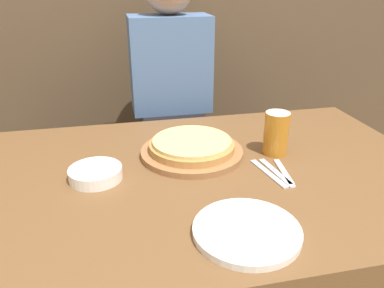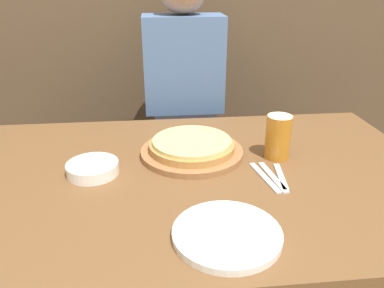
{
  "view_description": "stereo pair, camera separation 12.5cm",
  "coord_description": "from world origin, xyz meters",
  "px_view_note": "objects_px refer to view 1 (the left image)",
  "views": [
    {
      "loc": [
        -0.24,
        -0.99,
        1.32
      ],
      "look_at": [
        0.0,
        0.12,
        0.81
      ],
      "focal_mm": 35.0,
      "sensor_mm": 36.0,
      "label": 1
    },
    {
      "loc": [
        -0.12,
        -1.01,
        1.32
      ],
      "look_at": [
        0.0,
        0.12,
        0.81
      ],
      "focal_mm": 35.0,
      "sensor_mm": 36.0,
      "label": 2
    }
  ],
  "objects_px": {
    "side_bowl": "(96,173)",
    "diner_person": "(171,121)",
    "fork": "(268,173)",
    "dinner_knife": "(276,172)",
    "beer_glass": "(276,132)",
    "spoon": "(284,172)",
    "dinner_plate": "(247,231)",
    "pizza_on_board": "(192,148)"
  },
  "relations": [
    {
      "from": "dinner_knife",
      "to": "spoon",
      "type": "xyz_separation_m",
      "value": [
        0.03,
        0.0,
        0.0
      ]
    },
    {
      "from": "beer_glass",
      "to": "side_bowl",
      "type": "xyz_separation_m",
      "value": [
        -0.59,
        -0.05,
        -0.06
      ]
    },
    {
      "from": "dinner_plate",
      "to": "fork",
      "type": "bearing_deg",
      "value": 57.81
    },
    {
      "from": "beer_glass",
      "to": "dinner_knife",
      "type": "distance_m",
      "value": 0.16
    },
    {
      "from": "beer_glass",
      "to": "diner_person",
      "type": "relative_size",
      "value": 0.11
    },
    {
      "from": "side_bowl",
      "to": "diner_person",
      "type": "bearing_deg",
      "value": 62.83
    },
    {
      "from": "fork",
      "to": "dinner_knife",
      "type": "bearing_deg",
      "value": 0.0
    },
    {
      "from": "spoon",
      "to": "diner_person",
      "type": "xyz_separation_m",
      "value": [
        -0.23,
        0.73,
        -0.09
      ]
    },
    {
      "from": "dinner_plate",
      "to": "dinner_knife",
      "type": "height_order",
      "value": "dinner_plate"
    },
    {
      "from": "dinner_knife",
      "to": "diner_person",
      "type": "height_order",
      "value": "diner_person"
    },
    {
      "from": "dinner_knife",
      "to": "diner_person",
      "type": "distance_m",
      "value": 0.76
    },
    {
      "from": "side_bowl",
      "to": "dinner_knife",
      "type": "height_order",
      "value": "side_bowl"
    },
    {
      "from": "beer_glass",
      "to": "diner_person",
      "type": "height_order",
      "value": "diner_person"
    },
    {
      "from": "dinner_plate",
      "to": "spoon",
      "type": "distance_m",
      "value": 0.34
    },
    {
      "from": "pizza_on_board",
      "to": "fork",
      "type": "xyz_separation_m",
      "value": [
        0.2,
        -0.18,
        -0.02
      ]
    },
    {
      "from": "spoon",
      "to": "diner_person",
      "type": "relative_size",
      "value": 0.12
    },
    {
      "from": "dinner_knife",
      "to": "fork",
      "type": "bearing_deg",
      "value": 180.0
    },
    {
      "from": "dinner_knife",
      "to": "beer_glass",
      "type": "bearing_deg",
      "value": 68.58
    },
    {
      "from": "fork",
      "to": "diner_person",
      "type": "height_order",
      "value": "diner_person"
    },
    {
      "from": "pizza_on_board",
      "to": "dinner_plate",
      "type": "bearing_deg",
      "value": -85.48
    },
    {
      "from": "side_bowl",
      "to": "spoon",
      "type": "relative_size",
      "value": 0.99
    },
    {
      "from": "fork",
      "to": "spoon",
      "type": "distance_m",
      "value": 0.05
    },
    {
      "from": "fork",
      "to": "spoon",
      "type": "xyz_separation_m",
      "value": [
        0.05,
        0.0,
        0.0
      ]
    },
    {
      "from": "beer_glass",
      "to": "dinner_plate",
      "type": "distance_m",
      "value": 0.47
    },
    {
      "from": "dinner_plate",
      "to": "fork",
      "type": "height_order",
      "value": "dinner_plate"
    },
    {
      "from": "pizza_on_board",
      "to": "spoon",
      "type": "bearing_deg",
      "value": -35.91
    },
    {
      "from": "side_bowl",
      "to": "dinner_knife",
      "type": "bearing_deg",
      "value": -8.6
    },
    {
      "from": "spoon",
      "to": "beer_glass",
      "type": "bearing_deg",
      "value": 78.3
    },
    {
      "from": "pizza_on_board",
      "to": "fork",
      "type": "distance_m",
      "value": 0.27
    },
    {
      "from": "fork",
      "to": "diner_person",
      "type": "bearing_deg",
      "value": 103.98
    },
    {
      "from": "dinner_plate",
      "to": "diner_person",
      "type": "relative_size",
      "value": 0.19
    },
    {
      "from": "side_bowl",
      "to": "dinner_knife",
      "type": "xyz_separation_m",
      "value": [
        0.54,
        -0.08,
        -0.02
      ]
    },
    {
      "from": "side_bowl",
      "to": "diner_person",
      "type": "height_order",
      "value": "diner_person"
    },
    {
      "from": "dinner_knife",
      "to": "spoon",
      "type": "relative_size",
      "value": 1.17
    },
    {
      "from": "dinner_knife",
      "to": "diner_person",
      "type": "xyz_separation_m",
      "value": [
        -0.21,
        0.73,
        -0.09
      ]
    },
    {
      "from": "diner_person",
      "to": "dinner_knife",
      "type": "bearing_deg",
      "value": -74.19
    },
    {
      "from": "pizza_on_board",
      "to": "dinner_plate",
      "type": "xyz_separation_m",
      "value": [
        0.03,
        -0.44,
        -0.02
      ]
    },
    {
      "from": "dinner_plate",
      "to": "side_bowl",
      "type": "relative_size",
      "value": 1.62
    },
    {
      "from": "side_bowl",
      "to": "beer_glass",
      "type": "bearing_deg",
      "value": 5.17
    },
    {
      "from": "side_bowl",
      "to": "spoon",
      "type": "height_order",
      "value": "side_bowl"
    },
    {
      "from": "dinner_knife",
      "to": "spoon",
      "type": "bearing_deg",
      "value": 0.0
    },
    {
      "from": "spoon",
      "to": "diner_person",
      "type": "height_order",
      "value": "diner_person"
    }
  ]
}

